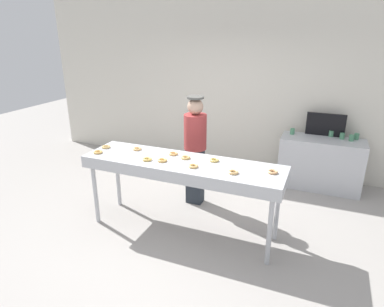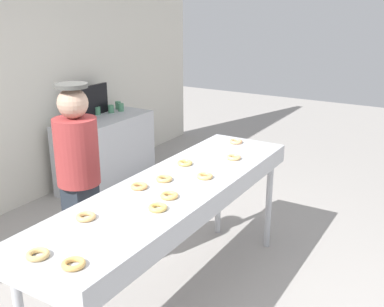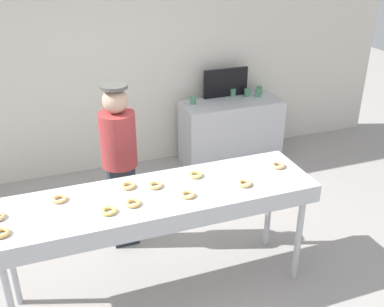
{
  "view_description": "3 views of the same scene",
  "coord_description": "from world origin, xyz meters",
  "px_view_note": "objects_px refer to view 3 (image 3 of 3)",
  "views": [
    {
      "loc": [
        1.56,
        -3.46,
        2.48
      ],
      "look_at": [
        0.17,
        -0.09,
        1.13
      ],
      "focal_mm": 31.04,
      "sensor_mm": 36.0,
      "label": 1
    },
    {
      "loc": [
        -2.47,
        -1.64,
        2.19
      ],
      "look_at": [
        0.22,
        -0.01,
        1.14
      ],
      "focal_mm": 42.78,
      "sensor_mm": 36.0,
      "label": 2
    },
    {
      "loc": [
        -0.77,
        -2.9,
        2.79
      ],
      "look_at": [
        0.3,
        0.04,
        1.26
      ],
      "focal_mm": 42.03,
      "sensor_mm": 36.0,
      "label": 3
    }
  ],
  "objects_px": {
    "glazed_donut_4": "(59,199)",
    "paper_cup_2": "(247,93)",
    "glazed_donut_1": "(196,175)",
    "paper_cup_4": "(193,100)",
    "fryer_conveyor": "(158,202)",
    "paper_cup_1": "(259,90)",
    "glazed_donut_5": "(1,233)",
    "glazed_donut_6": "(128,186)",
    "glazed_donut_2": "(245,183)",
    "worker_baker": "(120,159)",
    "glazed_donut_9": "(188,195)",
    "glazed_donut_0": "(278,166)",
    "glazed_donut_10": "(133,203)",
    "prep_counter": "(231,132)",
    "paper_cup_3": "(233,92)",
    "glazed_donut_8": "(109,211)",
    "menu_display": "(226,83)",
    "glazed_donut_7": "(155,185)",
    "paper_cup_0": "(258,93)"
  },
  "relations": [
    {
      "from": "glazed_donut_4",
      "to": "paper_cup_2",
      "type": "xyz_separation_m",
      "value": [
        2.57,
        2.03,
        -0.1
      ]
    },
    {
      "from": "glazed_donut_1",
      "to": "paper_cup_4",
      "type": "height_order",
      "value": "glazed_donut_1"
    },
    {
      "from": "fryer_conveyor",
      "to": "paper_cup_1",
      "type": "xyz_separation_m",
      "value": [
        2.06,
        2.23,
        -0.0
      ]
    },
    {
      "from": "glazed_donut_5",
      "to": "glazed_donut_6",
      "type": "relative_size",
      "value": 1.0
    },
    {
      "from": "paper_cup_4",
      "to": "glazed_donut_2",
      "type": "bearing_deg",
      "value": -99.82
    },
    {
      "from": "glazed_donut_1",
      "to": "worker_baker",
      "type": "xyz_separation_m",
      "value": [
        -0.51,
        0.64,
        -0.07
      ]
    },
    {
      "from": "fryer_conveyor",
      "to": "glazed_donut_9",
      "type": "distance_m",
      "value": 0.26
    },
    {
      "from": "glazed_donut_0",
      "to": "glazed_donut_4",
      "type": "height_order",
      "value": "same"
    },
    {
      "from": "fryer_conveyor",
      "to": "paper_cup_4",
      "type": "bearing_deg",
      "value": 63.25
    },
    {
      "from": "glazed_donut_10",
      "to": "prep_counter",
      "type": "xyz_separation_m",
      "value": [
        1.8,
        2.16,
        -0.57
      ]
    },
    {
      "from": "paper_cup_2",
      "to": "paper_cup_3",
      "type": "distance_m",
      "value": 0.18
    },
    {
      "from": "prep_counter",
      "to": "glazed_donut_8",
      "type": "bearing_deg",
      "value": -132.1
    },
    {
      "from": "glazed_donut_4",
      "to": "prep_counter",
      "type": "height_order",
      "value": "glazed_donut_4"
    },
    {
      "from": "fryer_conveyor",
      "to": "prep_counter",
      "type": "distance_m",
      "value": 2.63
    },
    {
      "from": "paper_cup_2",
      "to": "paper_cup_1",
      "type": "bearing_deg",
      "value": 16.1
    },
    {
      "from": "glazed_donut_1",
      "to": "glazed_donut_6",
      "type": "relative_size",
      "value": 1.0
    },
    {
      "from": "glazed_donut_8",
      "to": "glazed_donut_9",
      "type": "xyz_separation_m",
      "value": [
        0.61,
        0.02,
        0.0
      ]
    },
    {
      "from": "glazed_donut_10",
      "to": "menu_display",
      "type": "xyz_separation_m",
      "value": [
        1.8,
        2.37,
        0.04
      ]
    },
    {
      "from": "glazed_donut_0",
      "to": "glazed_donut_1",
      "type": "xyz_separation_m",
      "value": [
        -0.72,
        0.09,
        0.0
      ]
    },
    {
      "from": "glazed_donut_6",
      "to": "glazed_donut_9",
      "type": "xyz_separation_m",
      "value": [
        0.4,
        -0.29,
        0.0
      ]
    },
    {
      "from": "paper_cup_4",
      "to": "glazed_donut_5",
      "type": "bearing_deg",
      "value": -133.85
    },
    {
      "from": "glazed_donut_6",
      "to": "glazed_donut_8",
      "type": "xyz_separation_m",
      "value": [
        -0.21,
        -0.3,
        0.0
      ]
    },
    {
      "from": "glazed_donut_1",
      "to": "glazed_donut_7",
      "type": "height_order",
      "value": "same"
    },
    {
      "from": "glazed_donut_1",
      "to": "glazed_donut_7",
      "type": "relative_size",
      "value": 1.0
    },
    {
      "from": "fryer_conveyor",
      "to": "paper_cup_1",
      "type": "distance_m",
      "value": 3.04
    },
    {
      "from": "glazed_donut_1",
      "to": "glazed_donut_10",
      "type": "xyz_separation_m",
      "value": [
        -0.59,
        -0.25,
        0.0
      ]
    },
    {
      "from": "glazed_donut_5",
      "to": "paper_cup_4",
      "type": "height_order",
      "value": "glazed_donut_5"
    },
    {
      "from": "glazed_donut_0",
      "to": "paper_cup_1",
      "type": "relative_size",
      "value": 1.19
    },
    {
      "from": "paper_cup_4",
      "to": "prep_counter",
      "type": "bearing_deg",
      "value": -9.8
    },
    {
      "from": "paper_cup_4",
      "to": "glazed_donut_1",
      "type": "bearing_deg",
      "value": -109.56
    },
    {
      "from": "glazed_donut_5",
      "to": "glazed_donut_10",
      "type": "relative_size",
      "value": 1.0
    },
    {
      "from": "glazed_donut_1",
      "to": "prep_counter",
      "type": "distance_m",
      "value": 2.33
    },
    {
      "from": "glazed_donut_10",
      "to": "menu_display",
      "type": "relative_size",
      "value": 0.19
    },
    {
      "from": "glazed_donut_4",
      "to": "glazed_donut_7",
      "type": "xyz_separation_m",
      "value": [
        0.73,
        -0.05,
        0.0
      ]
    },
    {
      "from": "glazed_donut_4",
      "to": "prep_counter",
      "type": "xyz_separation_m",
      "value": [
        2.3,
        1.91,
        -0.57
      ]
    },
    {
      "from": "glazed_donut_9",
      "to": "menu_display",
      "type": "xyz_separation_m",
      "value": [
        1.38,
        2.4,
        0.04
      ]
    },
    {
      "from": "glazed_donut_5",
      "to": "paper_cup_3",
      "type": "height_order",
      "value": "glazed_donut_5"
    },
    {
      "from": "glazed_donut_6",
      "to": "prep_counter",
      "type": "distance_m",
      "value": 2.65
    },
    {
      "from": "glazed_donut_5",
      "to": "fryer_conveyor",
      "type": "bearing_deg",
      "value": 8.11
    },
    {
      "from": "glazed_donut_6",
      "to": "paper_cup_4",
      "type": "distance_m",
      "value": 2.35
    },
    {
      "from": "glazed_donut_2",
      "to": "glazed_donut_5",
      "type": "relative_size",
      "value": 1.0
    },
    {
      "from": "paper_cup_3",
      "to": "paper_cup_2",
      "type": "bearing_deg",
      "value": -25.24
    },
    {
      "from": "paper_cup_0",
      "to": "glazed_donut_8",
      "type": "bearing_deg",
      "value": -136.53
    },
    {
      "from": "glazed_donut_2",
      "to": "paper_cup_4",
      "type": "distance_m",
      "value": 2.3
    },
    {
      "from": "paper_cup_2",
      "to": "glazed_donut_4",
      "type": "bearing_deg",
      "value": -141.77
    },
    {
      "from": "glazed_donut_7",
      "to": "paper_cup_2",
      "type": "xyz_separation_m",
      "value": [
        1.84,
        2.08,
        -0.1
      ]
    },
    {
      "from": "glazed_donut_5",
      "to": "glazed_donut_6",
      "type": "xyz_separation_m",
      "value": [
        0.94,
        0.32,
        0.0
      ]
    },
    {
      "from": "glazed_donut_8",
      "to": "paper_cup_1",
      "type": "bearing_deg",
      "value": 43.94
    },
    {
      "from": "paper_cup_4",
      "to": "menu_display",
      "type": "relative_size",
      "value": 0.16
    },
    {
      "from": "paper_cup_1",
      "to": "paper_cup_4",
      "type": "distance_m",
      "value": 0.99
    }
  ]
}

